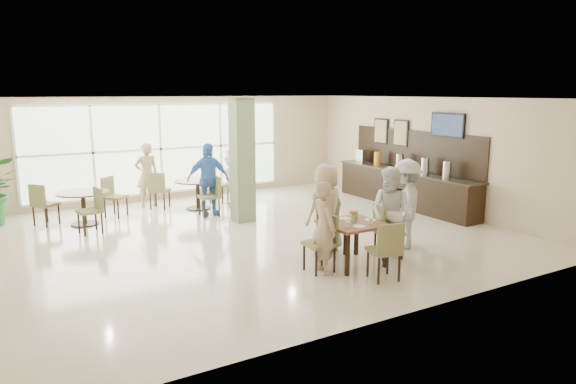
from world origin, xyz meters
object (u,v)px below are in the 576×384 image
teen_right (392,213)px  teen_far (326,208)px  main_table (353,228)px  teen_standing (406,204)px  buffet_counter (405,185)px  adult_b (233,177)px  round_table_right (198,186)px  adult_a (208,179)px  round_table_left (83,199)px  teen_left (324,228)px  adult_standing (147,175)px

teen_right → teen_far: bearing=-164.2°
main_table → teen_standing: bearing=11.4°
teen_right → buffet_counter: bearing=109.4°
adult_b → round_table_right: bearing=-76.7°
adult_a → adult_b: bearing=40.3°
round_table_left → teen_left: size_ratio=0.73×
main_table → adult_standing: adult_standing is taller
teen_right → round_table_left: bearing=-164.7°
teen_left → adult_a: size_ratio=0.88×
round_table_left → teen_right: (4.36, -5.22, 0.24)m
buffet_counter → teen_right: buffet_counter is taller
buffet_counter → round_table_right: bearing=153.5°
adult_standing → adult_a: bearing=121.0°
round_table_right → teen_left: bearing=-88.7°
teen_standing → adult_a: (-2.24, 4.38, 0.02)m
buffet_counter → teen_left: 5.58m
teen_far → adult_a: adult_a is taller
teen_far → teen_right: (0.78, -0.91, 0.00)m
teen_standing → adult_b: bearing=-123.3°
round_table_left → adult_a: adult_a is taller
round_table_left → teen_right: bearing=-50.1°
round_table_left → adult_b: adult_b is taller
round_table_left → adult_a: size_ratio=0.64×
teen_right → adult_b: (-0.65, 5.39, -0.08)m
teen_left → adult_b: (0.82, 5.44, -0.02)m
teen_right → adult_standing: bearing=177.9°
buffet_counter → adult_a: bearing=160.9°
teen_far → buffet_counter: bearing=-156.3°
teen_right → adult_standing: 6.86m
main_table → buffet_counter: bearing=37.2°
teen_right → adult_standing: size_ratio=0.99×
round_table_left → teen_left: teen_left is taller
teen_standing → teen_left: bearing=-37.5°
round_table_left → round_table_right: (2.76, 0.21, 0.01)m
main_table → adult_a: (-0.77, 4.68, 0.21)m
teen_left → teen_far: (0.70, 0.96, 0.06)m
teen_left → main_table: bearing=-78.1°
teen_left → teen_standing: 2.14m
main_table → teen_far: (0.06, 0.89, 0.16)m
round_table_left → adult_standing: (1.73, 1.12, 0.25)m
buffet_counter → teen_left: buffet_counter is taller
teen_standing → buffet_counter: bearing=179.7°
round_table_right → teen_far: bearing=-79.6°
teen_right → teen_standing: (0.63, 0.32, 0.03)m
adult_a → teen_left: bearing=-83.7°
round_table_right → adult_b: bearing=-2.9°
teen_left → adult_a: bearing=6.5°
teen_far → adult_standing: adult_standing is taller
main_table → round_table_left: bearing=124.2°
round_table_right → adult_standing: size_ratio=0.69×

